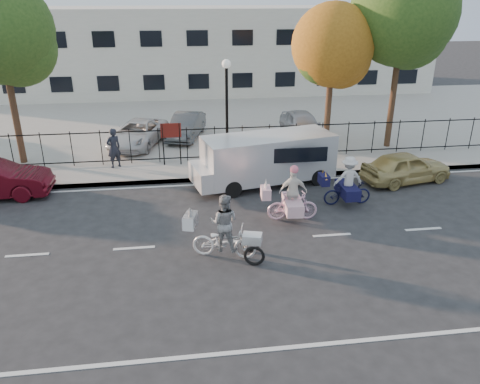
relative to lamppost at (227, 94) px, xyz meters
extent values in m
plane|color=#333334|center=(-0.50, -6.80, -3.11)|extent=(120.00, 120.00, 0.00)
cube|color=#A8A399|center=(-0.50, -1.75, -3.04)|extent=(60.00, 0.10, 0.15)
cube|color=#A8A399|center=(-0.50, -0.70, -3.04)|extent=(60.00, 2.20, 0.15)
cube|color=#A8A399|center=(-0.50, 8.20, -3.04)|extent=(60.00, 15.60, 0.15)
cube|color=silver|center=(-0.50, 18.20, -0.11)|extent=(34.00, 10.00, 6.00)
cylinder|color=black|center=(0.00, 0.00, -0.96)|extent=(0.12, 0.12, 4.00)
sphere|color=white|center=(0.00, 0.00, 1.19)|extent=(0.36, 0.36, 0.36)
cylinder|color=black|center=(-2.70, 0.00, -2.06)|extent=(0.06, 0.06, 1.80)
cylinder|color=black|center=(-2.00, 0.00, -2.06)|extent=(0.06, 0.06, 1.80)
cube|color=#59140F|center=(-2.35, 0.00, -1.46)|extent=(0.85, 0.04, 0.60)
imported|color=white|center=(-0.92, -7.60, -2.64)|extent=(1.91, 1.12, 0.95)
imported|color=white|center=(-0.92, -7.60, -2.05)|extent=(0.95, 0.83, 1.66)
cube|color=silver|center=(-1.83, -7.33, -2.06)|extent=(0.47, 0.65, 0.38)
cone|color=silver|center=(-1.83, -7.20, -1.80)|extent=(0.15, 0.15, 0.19)
cone|color=silver|center=(-1.83, -7.46, -1.80)|extent=(0.15, 0.15, 0.19)
torus|color=black|center=(-0.16, -8.19, -2.82)|extent=(0.59, 0.25, 0.59)
torus|color=black|center=(-0.16, -7.45, -2.82)|extent=(0.59, 0.25, 0.59)
cube|color=white|center=(-0.16, -7.82, -2.48)|extent=(0.61, 0.50, 0.26)
imported|color=#FFC2DF|center=(1.53, -5.56, -2.62)|extent=(1.67, 0.58, 0.99)
imported|color=white|center=(1.53, -5.56, -2.12)|extent=(0.94, 0.44, 1.56)
cube|color=beige|center=(0.65, -5.50, -2.12)|extent=(0.33, 0.56, 0.36)
cone|color=white|center=(0.65, -5.50, -1.81)|extent=(0.12, 0.12, 0.32)
cube|color=beige|center=(1.53, -5.56, -2.57)|extent=(0.63, 1.32, 0.40)
sphere|color=pink|center=(1.53, -5.56, -1.35)|extent=(0.28, 0.28, 0.28)
imported|color=black|center=(3.73, -4.60, -2.67)|extent=(1.68, 0.59, 0.88)
imported|color=silver|center=(3.73, -4.60, -2.12)|extent=(1.00, 0.57, 1.54)
cube|color=#111037|center=(2.85, -4.60, -2.13)|extent=(0.29, 0.54, 0.35)
cone|color=gold|center=(2.85, -4.43, -1.94)|extent=(0.12, 0.23, 0.32)
cone|color=gold|center=(2.85, -4.78, -1.94)|extent=(0.12, 0.23, 0.32)
cube|color=#111037|center=(3.73, -4.60, -2.57)|extent=(0.54, 1.28, 0.39)
cube|color=silver|center=(1.35, -2.30, -2.01)|extent=(5.26, 2.88, 1.66)
cube|color=silver|center=(-1.37, -2.30, -2.47)|extent=(0.84, 1.85, 0.74)
cylinder|color=black|center=(-0.41, -3.11, -2.79)|extent=(0.68, 0.37, 0.65)
cylinder|color=black|center=(-0.41, -1.49, -2.79)|extent=(0.68, 0.37, 0.65)
cylinder|color=black|center=(3.10, -3.11, -2.79)|extent=(0.68, 0.37, 0.65)
cylinder|color=black|center=(3.10, -1.49, -2.79)|extent=(0.68, 0.37, 0.65)
imported|color=tan|center=(6.75, -2.85, -2.50)|extent=(3.82, 2.18, 1.22)
imported|color=black|center=(-4.73, 0.00, -2.13)|extent=(0.73, 0.67, 1.67)
imported|color=silver|center=(-3.96, 3.03, -2.38)|extent=(3.10, 4.60, 1.17)
imported|color=#464A4D|center=(-1.65, 4.01, -2.36)|extent=(2.23, 3.88, 1.21)
imported|color=#B3B5BC|center=(4.09, 3.09, -2.28)|extent=(1.70, 4.02, 1.36)
cylinder|color=#442D1D|center=(-8.75, 1.18, -0.67)|extent=(0.28, 0.28, 4.88)
sphere|color=#385B1E|center=(-8.25, 1.38, 1.77)|extent=(3.07, 3.07, 3.07)
cylinder|color=#442D1D|center=(4.82, 1.40, -1.00)|extent=(0.28, 0.28, 4.22)
sphere|color=#9F6219|center=(4.82, 1.40, 1.71)|extent=(3.62, 3.62, 3.62)
sphere|color=#9F6219|center=(5.32, 1.60, 1.11)|extent=(2.65, 2.65, 2.65)
cylinder|color=#442D1D|center=(7.84, 1.32, -0.42)|extent=(0.28, 0.28, 5.38)
sphere|color=#385B1E|center=(7.84, 1.32, 3.03)|extent=(4.61, 4.61, 4.61)
sphere|color=#385B1E|center=(8.34, 1.52, 2.26)|extent=(3.38, 3.38, 3.38)
camera|label=1|loc=(-2.02, -19.07, 3.75)|focal=35.00mm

